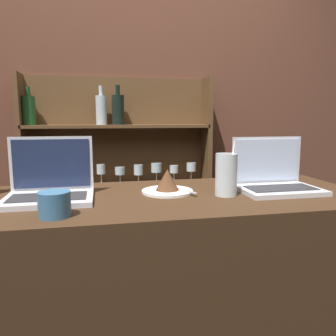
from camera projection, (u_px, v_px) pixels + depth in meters
bar_counter at (152, 323)px, 1.31m from camera, size 1.68×0.62×1.04m
back_wall at (127, 116)px, 2.24m from camera, size 7.00×0.06×2.70m
back_shelf at (118, 190)px, 2.22m from camera, size 1.22×0.18×1.60m
laptop_near at (50, 186)px, 1.18m from camera, size 0.30×0.23×0.22m
laptop_far at (275, 179)px, 1.33m from camera, size 0.31×0.22×0.21m
cake_plate at (167, 184)px, 1.29m from camera, size 0.20×0.20×0.09m
water_glass at (226, 175)px, 1.23m from camera, size 0.08×0.08×0.20m
coffee_cup at (55, 204)px, 0.97m from camera, size 0.09×0.09×0.08m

